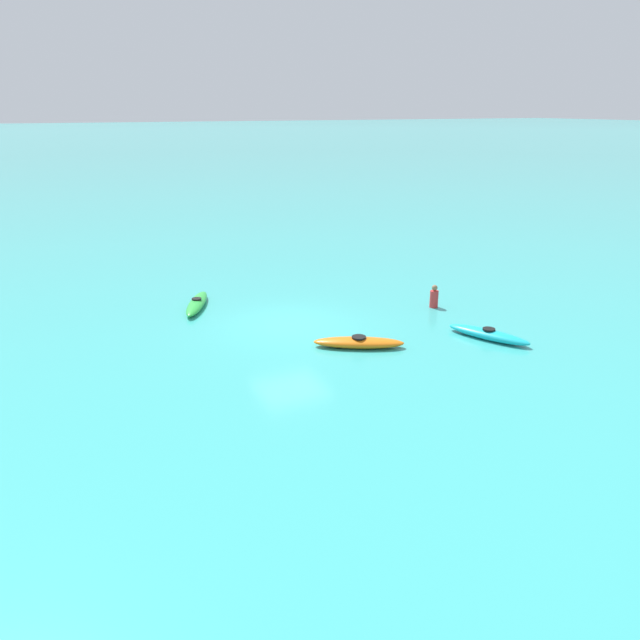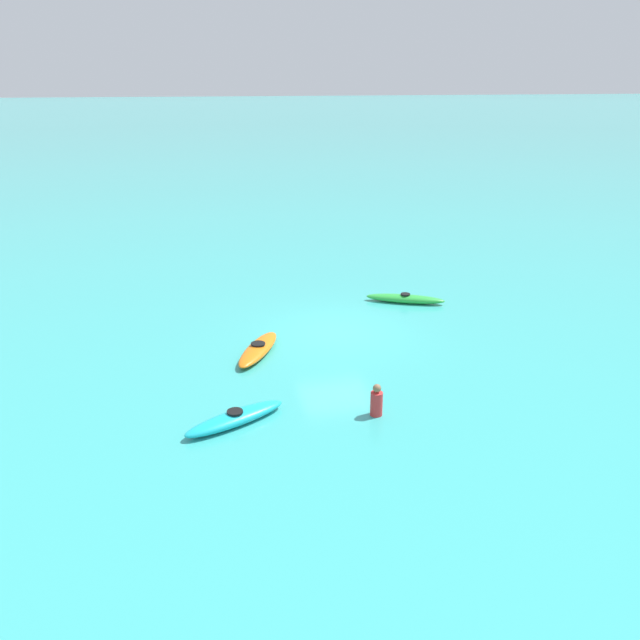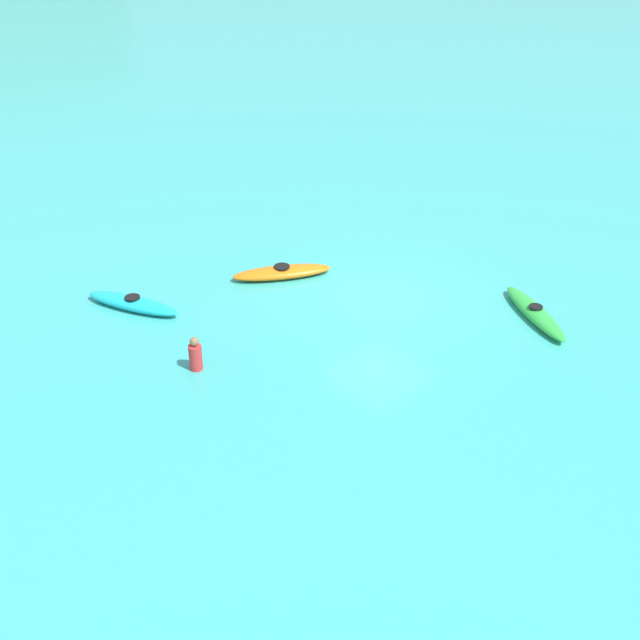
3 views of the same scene
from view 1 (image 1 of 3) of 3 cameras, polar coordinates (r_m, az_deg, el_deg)
name	(u,v)px [view 1 (image 1 of 3)]	position (r m, az deg, el deg)	size (l,w,h in m)	color
ground_plane	(290,325)	(21.79, -2.82, -0.49)	(600.00, 600.00, 0.00)	#38ADA8
kayak_green	(197,303)	(24.12, -11.25, 1.50)	(1.82, 3.00, 0.37)	green
kayak_orange	(359,342)	(19.79, 3.58, -2.07)	(2.88, 1.99, 0.37)	orange
kayak_cyan	(488,334)	(21.19, 15.22, -1.28)	(1.79, 2.85, 0.37)	#19B7C6
person_near_shore	(434,297)	(24.03, 10.44, 2.05)	(0.43, 0.43, 0.88)	red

